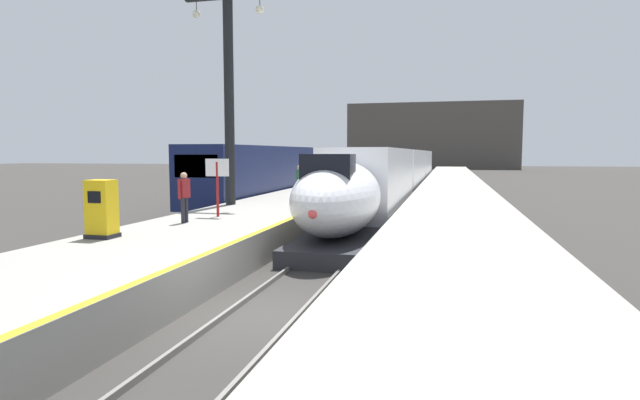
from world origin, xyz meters
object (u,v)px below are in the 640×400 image
at_px(highspeed_train_main, 401,171).
at_px(passenger_mid_platform, 316,183).
at_px(rolling_suitcase, 307,192).
at_px(regional_train_adjacent, 301,168).
at_px(station_column_mid, 229,77).
at_px(passenger_far_waiting, 184,193).
at_px(passenger_near_edge, 299,179).
at_px(ticket_machine_yellow, 102,211).
at_px(departure_info_board, 217,176).

xyz_separation_m(highspeed_train_main, passenger_mid_platform, (-2.15, -19.06, 0.08)).
bearing_deg(passenger_mid_platform, rolling_suitcase, 112.37).
relative_size(regional_train_adjacent, rolling_suitcase, 37.27).
bearing_deg(rolling_suitcase, highspeed_train_main, 78.02).
bearing_deg(station_column_mid, passenger_far_waiting, -80.40).
height_order(highspeed_train_main, passenger_mid_platform, highspeed_train_main).
height_order(passenger_near_edge, passenger_far_waiting, same).
bearing_deg(rolling_suitcase, regional_train_adjacent, 107.23).
bearing_deg(regional_train_adjacent, station_column_mid, -83.43).
xyz_separation_m(ticket_machine_yellow, departure_info_board, (1.02, 5.15, 0.77)).
bearing_deg(highspeed_train_main, passenger_far_waiting, -100.60).
bearing_deg(rolling_suitcase, ticket_machine_yellow, -99.16).
bearing_deg(departure_info_board, highspeed_train_main, 79.40).
height_order(passenger_near_edge, passenger_mid_platform, same).
xyz_separation_m(passenger_mid_platform, departure_info_board, (-2.38, -5.14, 0.52)).
xyz_separation_m(passenger_far_waiting, ticket_machine_yellow, (-0.68, -3.32, -0.25)).
distance_m(highspeed_train_main, passenger_far_waiting, 26.49).
relative_size(highspeed_train_main, regional_train_adjacent, 1.55).
distance_m(regional_train_adjacent, departure_info_board, 23.61).
bearing_deg(passenger_mid_platform, regional_train_adjacent, 108.11).
relative_size(station_column_mid, rolling_suitcase, 9.62).
xyz_separation_m(highspeed_train_main, ticket_machine_yellow, (-5.55, -29.36, -0.17)).
relative_size(passenger_far_waiting, rolling_suitcase, 1.72).
height_order(highspeed_train_main, passenger_near_edge, highspeed_train_main).
bearing_deg(station_column_mid, ticket_machine_yellow, -87.87).
height_order(station_column_mid, passenger_near_edge, station_column_mid).
xyz_separation_m(passenger_near_edge, passenger_mid_platform, (1.67, -3.07, 0.00)).
relative_size(station_column_mid, passenger_near_edge, 5.59).
bearing_deg(station_column_mid, passenger_near_edge, 62.36).
bearing_deg(highspeed_train_main, passenger_mid_platform, -96.43).
height_order(ticket_machine_yellow, departure_info_board, departure_info_board).
xyz_separation_m(station_column_mid, departure_info_board, (1.37, -4.24, -4.16)).
relative_size(passenger_far_waiting, ticket_machine_yellow, 1.06).
height_order(highspeed_train_main, departure_info_board, highspeed_train_main).
height_order(passenger_near_edge, rolling_suitcase, passenger_near_edge).
distance_m(passenger_near_edge, passenger_far_waiting, 10.10).
bearing_deg(station_column_mid, passenger_mid_platform, 13.59).
distance_m(highspeed_train_main, passenger_mid_platform, 19.18).
xyz_separation_m(passenger_near_edge, rolling_suitcase, (0.42, -0.04, -0.69)).
relative_size(regional_train_adjacent, passenger_mid_platform, 21.66).
distance_m(station_column_mid, passenger_far_waiting, 7.73).
bearing_deg(rolling_suitcase, departure_info_board, -97.87).
height_order(passenger_mid_platform, departure_info_board, departure_info_board).
bearing_deg(departure_info_board, passenger_near_edge, 85.04).
bearing_deg(regional_train_adjacent, passenger_mid_platform, -71.89).
bearing_deg(highspeed_train_main, ticket_machine_yellow, -100.70).
bearing_deg(passenger_far_waiting, regional_train_adjacent, 97.31).
height_order(highspeed_train_main, passenger_far_waiting, highspeed_train_main).
height_order(rolling_suitcase, ticket_machine_yellow, ticket_machine_yellow).
height_order(passenger_mid_platform, rolling_suitcase, passenger_mid_platform).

